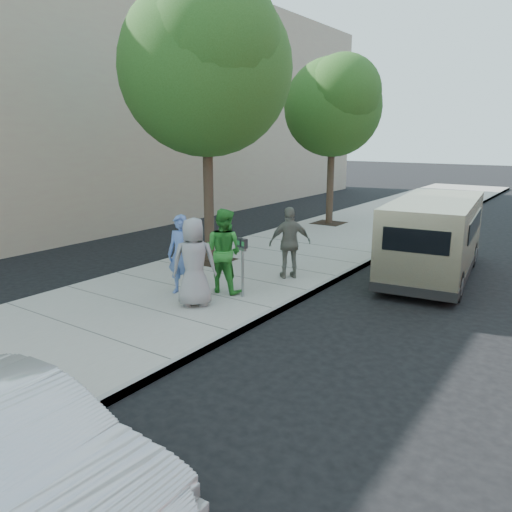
# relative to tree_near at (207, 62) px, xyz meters

# --- Properties ---
(ground) EXTENTS (120.00, 120.00, 0.00)m
(ground) POSITION_rel_tree_near_xyz_m (2.25, -2.40, -5.55)
(ground) COLOR black
(ground) RESTS_ON ground
(sidewalk) EXTENTS (5.00, 60.00, 0.15)m
(sidewalk) POSITION_rel_tree_near_xyz_m (1.25, -2.40, -5.47)
(sidewalk) COLOR gray
(sidewalk) RESTS_ON ground
(curb_face) EXTENTS (0.12, 60.00, 0.16)m
(curb_face) POSITION_rel_tree_near_xyz_m (3.69, -2.40, -5.47)
(curb_face) COLOR gray
(curb_face) RESTS_ON ground
(tree_near) EXTENTS (4.62, 4.60, 7.53)m
(tree_near) POSITION_rel_tree_near_xyz_m (0.00, 0.00, 0.00)
(tree_near) COLOR black
(tree_near) RESTS_ON sidewalk
(tree_far) EXTENTS (3.92, 3.80, 6.49)m
(tree_far) POSITION_rel_tree_near_xyz_m (-0.00, 7.60, -0.66)
(tree_far) COLOR black
(tree_far) RESTS_ON sidewalk
(parking_meter) EXTENTS (0.29, 0.17, 1.33)m
(parking_meter) POSITION_rel_tree_near_xyz_m (2.70, -2.15, -4.43)
(parking_meter) COLOR gray
(parking_meter) RESTS_ON sidewalk
(van) EXTENTS (2.47, 5.76, 2.07)m
(van) POSITION_rel_tree_near_xyz_m (5.54, 2.46, -4.45)
(van) COLOR beige
(van) RESTS_ON ground
(sedan) EXTENTS (3.91, 1.54, 1.27)m
(sedan) POSITION_rel_tree_near_xyz_m (4.57, -8.56, -4.91)
(sedan) COLOR silver
(sedan) RESTS_ON ground
(person_officer) EXTENTS (0.75, 0.60, 1.81)m
(person_officer) POSITION_rel_tree_near_xyz_m (1.41, -2.72, -4.49)
(person_officer) COLOR #5674B8
(person_officer) RESTS_ON sidewalk
(person_green_shirt) EXTENTS (0.99, 0.80, 1.93)m
(person_green_shirt) POSITION_rel_tree_near_xyz_m (2.11, -2.07, -4.43)
(person_green_shirt) COLOR green
(person_green_shirt) RESTS_ON sidewalk
(person_gray_shirt) EXTENTS (1.10, 1.03, 1.88)m
(person_gray_shirt) POSITION_rel_tree_near_xyz_m (2.20, -3.18, -4.45)
(person_gray_shirt) COLOR gray
(person_gray_shirt) RESTS_ON sidewalk
(person_striped_polo) EXTENTS (1.06, 1.05, 1.80)m
(person_striped_polo) POSITION_rel_tree_near_xyz_m (2.76, -0.23, -4.49)
(person_striped_polo) COLOR slate
(person_striped_polo) RESTS_ON sidewalk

